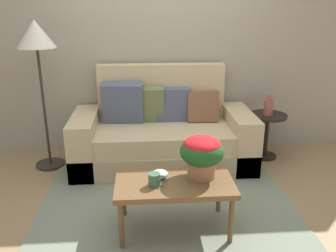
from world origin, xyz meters
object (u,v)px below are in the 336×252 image
(couch, at_px, (162,135))
(coffee_table, at_px, (174,185))
(table_vase, at_px, (269,107))
(coffee_mug, at_px, (155,180))
(potted_plant, at_px, (202,152))
(side_table, at_px, (267,128))
(floor_lamp, at_px, (37,45))
(snack_bowl, at_px, (160,174))

(couch, relative_size, coffee_table, 2.15)
(table_vase, bearing_deg, coffee_mug, -133.97)
(potted_plant, bearing_deg, coffee_table, -166.35)
(couch, height_order, table_vase, couch)
(coffee_table, bearing_deg, potted_plant, 13.65)
(side_table, xyz_separation_m, floor_lamp, (-2.58, -0.05, 1.01))
(couch, relative_size, side_table, 3.72)
(couch, relative_size, table_vase, 8.38)
(potted_plant, bearing_deg, couch, 100.80)
(coffee_table, xyz_separation_m, snack_bowl, (-0.11, 0.05, 0.08))
(coffee_table, xyz_separation_m, floor_lamp, (-1.33, 1.34, 0.98))
(potted_plant, height_order, snack_bowl, potted_plant)
(side_table, xyz_separation_m, coffee_mug, (-1.41, -1.47, 0.13))
(coffee_table, height_order, floor_lamp, floor_lamp)
(side_table, distance_m, coffee_mug, 2.04)
(couch, height_order, snack_bowl, couch)
(coffee_table, distance_m, table_vase, 1.87)
(snack_bowl, bearing_deg, coffee_table, -22.19)
(couch, xyz_separation_m, floor_lamp, (-1.31, 0.01, 1.04))
(coffee_mug, bearing_deg, potted_plant, 18.22)
(couch, relative_size, coffee_mug, 14.40)
(floor_lamp, height_order, snack_bowl, floor_lamp)
(floor_lamp, bearing_deg, side_table, 1.21)
(side_table, xyz_separation_m, snack_bowl, (-1.36, -1.35, 0.11))
(coffee_mug, xyz_separation_m, snack_bowl, (0.05, 0.12, -0.01))
(coffee_table, relative_size, side_table, 1.73)
(side_table, bearing_deg, coffee_mug, -133.83)
(couch, xyz_separation_m, coffee_mug, (-0.14, -1.41, 0.16))
(potted_plant, distance_m, snack_bowl, 0.39)
(couch, bearing_deg, coffee_table, -89.30)
(coffee_table, distance_m, snack_bowl, 0.15)
(couch, relative_size, potted_plant, 5.69)
(table_vase, bearing_deg, snack_bowl, -135.49)
(couch, height_order, floor_lamp, floor_lamp)
(couch, xyz_separation_m, table_vase, (1.25, 0.04, 0.30))
(coffee_mug, distance_m, snack_bowl, 0.13)
(coffee_table, height_order, coffee_mug, coffee_mug)
(couch, bearing_deg, floor_lamp, 179.74)
(coffee_table, relative_size, table_vase, 3.90)
(coffee_table, height_order, table_vase, table_vase)
(couch, xyz_separation_m, snack_bowl, (-0.10, -1.29, 0.15))
(snack_bowl, bearing_deg, couch, 85.63)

